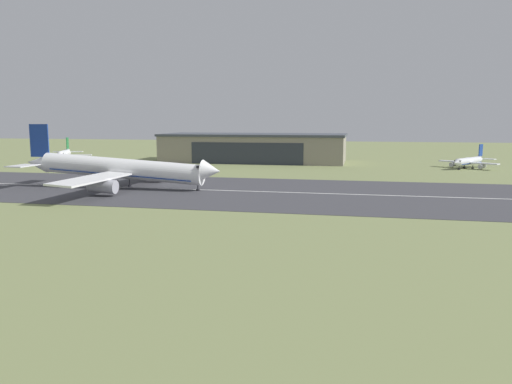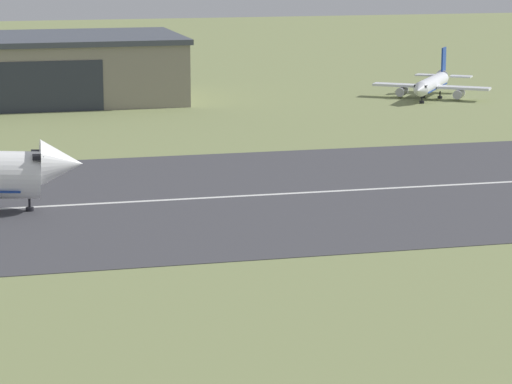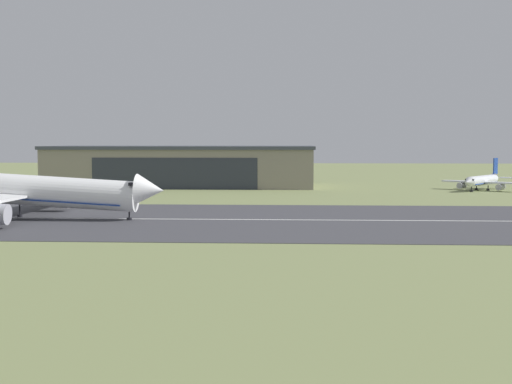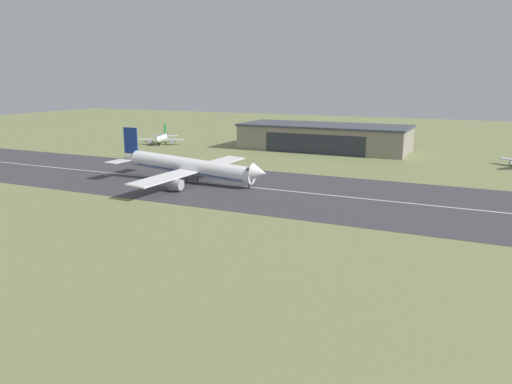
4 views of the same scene
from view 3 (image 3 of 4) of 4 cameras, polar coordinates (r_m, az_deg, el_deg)
name	(u,v)px [view 3 (image 3 of 4)]	position (r m, az deg, el deg)	size (l,w,h in m)	color
ground_plane	(267,318)	(51.81, 0.90, -10.08)	(703.79, 703.79, 0.00)	#7A8451
runway_strip	(283,220)	(114.25, 2.18, -2.25)	(463.79, 52.46, 0.06)	#3D3D42
runway_centreline	(283,220)	(114.25, 2.18, -2.23)	(417.41, 0.70, 0.01)	silver
hangar_building	(183,166)	(200.59, -5.88, 2.09)	(73.47, 29.17, 11.23)	gray
airplane_landing	(8,190)	(121.78, -19.26, 0.15)	(52.25, 54.35, 15.69)	white
airplane_parked_centre	(483,181)	(191.41, 17.68, 0.87)	(19.85, 21.28, 8.11)	silver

